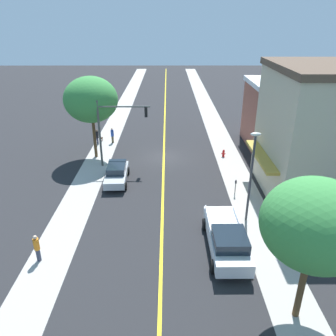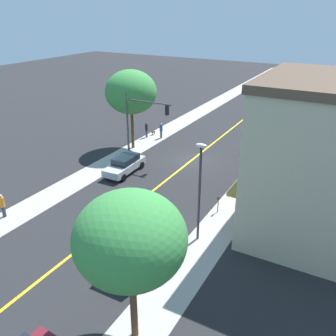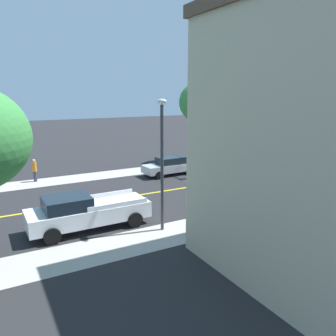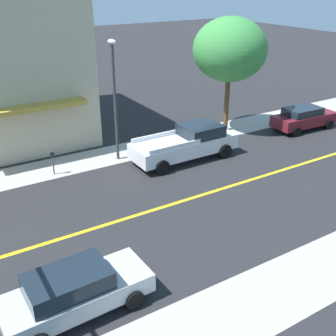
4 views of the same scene
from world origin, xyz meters
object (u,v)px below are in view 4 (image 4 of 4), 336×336
object	(u,v)px
maroon_sedan_left_curb	(304,118)
white_pickup_truck	(187,143)
street_lamp	(114,89)
street_tree_left_near	(230,50)
parking_meter	(53,159)
silver_sedan_right_curb	(75,291)

from	to	relation	value
maroon_sedan_left_curb	white_pickup_truck	size ratio (longest dim) A/B	0.75
white_pickup_truck	street_lamp	bearing A→B (deg)	149.03
street_tree_left_near	parking_meter	bearing A→B (deg)	-86.47
parking_meter	silver_sedan_right_curb	world-z (taller)	silver_sedan_right_curb
street_tree_left_near	street_lamp	size ratio (longest dim) A/B	1.11
parking_meter	maroon_sedan_left_curb	size ratio (longest dim) A/B	0.28
street_tree_left_near	white_pickup_truck	distance (m)	7.04
street_tree_left_near	street_lamp	xyz separation A→B (m)	(0.64, -8.26, -1.23)
street_lamp	white_pickup_truck	size ratio (longest dim) A/B	1.07
silver_sedan_right_curb	maroon_sedan_left_curb	bearing A→B (deg)	21.20
maroon_sedan_left_curb	street_lamp	bearing A→B (deg)	173.94
maroon_sedan_left_curb	white_pickup_truck	bearing A→B (deg)	-177.14
maroon_sedan_left_curb	white_pickup_truck	xyz separation A→B (m)	(0.05, -9.47, 0.14)
parking_meter	silver_sedan_right_curb	xyz separation A→B (m)	(9.97, -2.41, -0.05)
street_tree_left_near	maroon_sedan_left_curb	xyz separation A→B (m)	(2.59, 4.61, -4.49)
street_lamp	white_pickup_truck	world-z (taller)	street_lamp
street_tree_left_near	white_pickup_truck	size ratio (longest dim) A/B	1.19
street_tree_left_near	street_lamp	distance (m)	8.37
parking_meter	white_pickup_truck	bearing A→B (deg)	75.11
maroon_sedan_left_curb	silver_sedan_right_curb	bearing A→B (deg)	-154.32
street_lamp	maroon_sedan_left_curb	xyz separation A→B (m)	(1.95, 12.87, -3.26)
silver_sedan_right_curb	white_pickup_truck	bearing A→B (deg)	38.30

